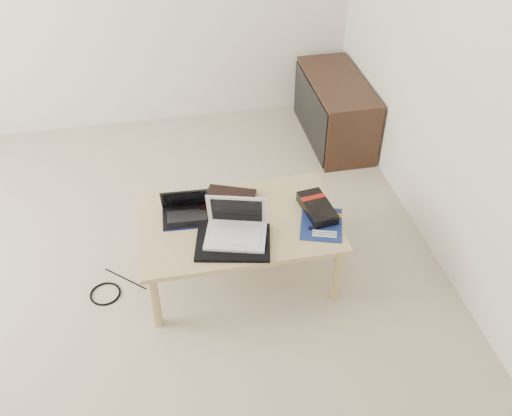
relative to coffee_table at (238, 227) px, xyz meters
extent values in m
plane|color=#B8AC95|center=(-0.80, -0.15, -0.35)|extent=(4.00, 4.00, 0.00)
cube|color=silver|center=(1.25, -0.15, 0.95)|extent=(0.10, 4.00, 2.60)
cube|color=tan|center=(0.00, 0.00, 0.03)|extent=(1.10, 0.70, 0.03)
cylinder|color=tan|center=(-0.50, -0.30, -0.17)|extent=(0.06, 0.06, 0.37)
cylinder|color=tan|center=(0.50, -0.30, -0.17)|extent=(0.06, 0.06, 0.37)
cylinder|color=tan|center=(-0.50, 0.30, -0.17)|extent=(0.06, 0.06, 0.37)
cylinder|color=tan|center=(0.50, 0.30, -0.17)|extent=(0.06, 0.06, 0.37)
cube|color=#3D2519|center=(0.98, 1.30, -0.10)|extent=(0.40, 0.90, 0.50)
cube|color=black|center=(0.78, 1.30, -0.10)|extent=(0.02, 0.86, 0.44)
cube|color=black|center=(-0.02, 0.17, 0.06)|extent=(0.35, 0.32, 0.03)
cube|color=black|center=(-0.27, 0.08, 0.06)|extent=(0.28, 0.20, 0.02)
cube|color=black|center=(-0.27, 0.08, 0.07)|extent=(0.22, 0.11, 0.00)
cube|color=black|center=(-0.28, 0.01, 0.07)|extent=(0.06, 0.03, 0.00)
cube|color=black|center=(-0.27, 0.13, 0.15)|extent=(0.27, 0.10, 0.17)
cube|color=black|center=(-0.27, 0.13, 0.14)|extent=(0.23, 0.08, 0.13)
cube|color=#0C1146|center=(-0.28, -0.01, 0.05)|extent=(0.27, 0.03, 0.01)
cube|color=black|center=(-0.06, 0.03, 0.05)|extent=(0.26, 0.21, 0.01)
cube|color=white|center=(-0.06, 0.03, 0.06)|extent=(0.21, 0.16, 0.00)
cube|color=#B2B1B6|center=(0.09, 0.06, 0.06)|extent=(0.09, 0.23, 0.02)
cube|color=#A0A0A5|center=(0.09, 0.06, 0.07)|extent=(0.07, 0.19, 0.00)
cube|color=black|center=(-0.06, -0.18, 0.06)|extent=(0.44, 0.36, 0.02)
cube|color=silver|center=(-0.04, -0.15, 0.08)|extent=(0.37, 0.30, 0.02)
cube|color=white|center=(-0.04, -0.16, 0.09)|extent=(0.28, 0.19, 0.00)
cube|color=silver|center=(-0.06, -0.23, 0.09)|extent=(0.08, 0.05, 0.00)
cube|color=silver|center=(-0.01, -0.07, 0.19)|extent=(0.32, 0.14, 0.21)
cube|color=black|center=(-0.02, -0.08, 0.19)|extent=(0.27, 0.11, 0.17)
cube|color=#0C1852|center=(0.45, -0.12, 0.05)|extent=(0.30, 0.34, 0.01)
cube|color=#B2B1B6|center=(0.43, -0.07, 0.06)|extent=(0.06, 0.06, 0.01)
cube|color=yellow|center=(0.53, -0.06, 0.06)|extent=(0.09, 0.04, 0.01)
cube|color=yellow|center=(0.53, -0.07, 0.06)|extent=(0.09, 0.04, 0.01)
cube|color=silver|center=(0.44, -0.19, 0.06)|extent=(0.13, 0.05, 0.01)
cube|color=silver|center=(0.44, -0.20, 0.06)|extent=(0.13, 0.05, 0.01)
cube|color=silver|center=(0.43, -0.22, 0.06)|extent=(0.13, 0.05, 0.01)
cube|color=black|center=(0.38, -0.15, 0.06)|extent=(0.03, 0.03, 0.01)
cube|color=black|center=(0.45, -0.01, 0.08)|extent=(0.18, 0.30, 0.06)
cube|color=maroon|center=(0.44, 0.05, 0.11)|extent=(0.14, 0.05, 0.00)
torus|color=black|center=(-0.08, -0.07, 0.05)|extent=(0.13, 0.13, 0.01)
torus|color=black|center=(-0.78, -0.03, -0.35)|extent=(0.23, 0.23, 0.01)
cylinder|color=black|center=(-0.65, 0.05, -0.35)|extent=(0.27, 0.25, 0.01)
camera|label=1|loc=(-0.37, -2.34, 2.13)|focal=40.00mm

